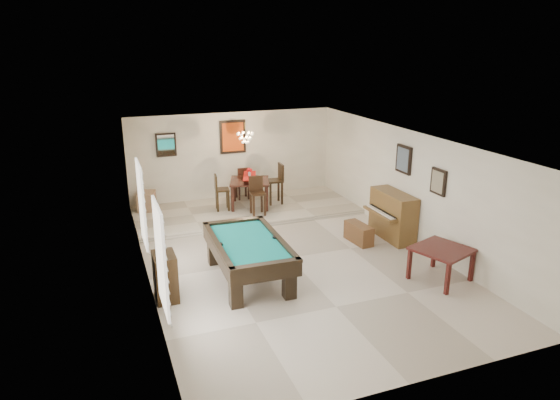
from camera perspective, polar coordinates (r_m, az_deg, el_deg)
ground_plane at (r=10.97m, az=1.11°, el=-6.68°), size 6.00×9.00×0.02m
wall_back at (r=14.63m, az=-5.39°, el=4.91°), size 6.00×0.04×2.60m
wall_front at (r=6.85m, az=15.45°, el=-11.01°), size 6.00×0.04×2.60m
wall_left at (r=9.85m, az=-15.31°, el=-2.03°), size 0.04×9.00×2.60m
wall_right at (r=11.89m, az=14.71°, el=1.41°), size 0.04×9.00×2.60m
ceiling at (r=10.17m, az=1.20°, el=6.83°), size 6.00×9.00×0.04m
dining_step at (r=13.81m, az=-3.87°, el=-1.18°), size 6.00×2.50×0.12m
window_left_front at (r=7.77m, az=-13.46°, el=-6.47°), size 0.06×1.00×1.70m
window_left_rear at (r=10.39m, az=-15.53°, el=-0.44°), size 0.06×1.00×1.70m
pool_table at (r=9.89m, az=-3.62°, el=-6.93°), size 1.37×2.45×0.81m
square_table at (r=10.37m, az=17.87°, el=-6.98°), size 1.25×1.25×0.68m
upright_piano at (r=12.08m, az=12.24°, el=-1.81°), size 0.76×1.36×1.13m
piano_bench at (r=11.85m, az=8.98°, el=-3.77°), size 0.39×0.83×0.45m
apothecary_chest at (r=9.38m, az=-12.97°, el=-8.54°), size 0.39×0.59×0.89m
dining_table at (r=13.83m, az=-3.47°, el=1.02°), size 1.33×1.33×0.87m
flower_vase at (r=13.69m, az=-3.51°, el=3.21°), size 0.16×0.16×0.22m
dining_chair_south at (r=13.12m, az=-2.57°, el=0.45°), size 0.40×0.40×1.02m
dining_chair_north at (r=14.54m, az=-4.33°, el=2.00°), size 0.36×0.36×0.95m
dining_chair_west at (r=13.58m, az=-6.62°, el=0.87°), size 0.41×0.41×0.99m
dining_chair_east at (r=14.02m, az=-0.63°, el=1.86°), size 0.45×0.45×1.14m
corner_bench at (r=14.05m, az=-15.00°, el=-0.10°), size 0.58×0.65×0.50m
chandelier at (r=13.22m, az=-3.99°, el=7.56°), size 0.44×0.44×0.60m
back_painting at (r=14.47m, az=-5.42°, el=7.20°), size 0.75×0.06×0.95m
back_mirror at (r=14.12m, az=-12.90°, el=6.16°), size 0.55×0.06×0.65m
right_picture_upper at (r=11.96m, az=13.96°, el=4.53°), size 0.06×0.55×0.65m
right_picture_lower at (r=11.00m, az=17.66°, el=2.00°), size 0.06×0.45×0.55m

